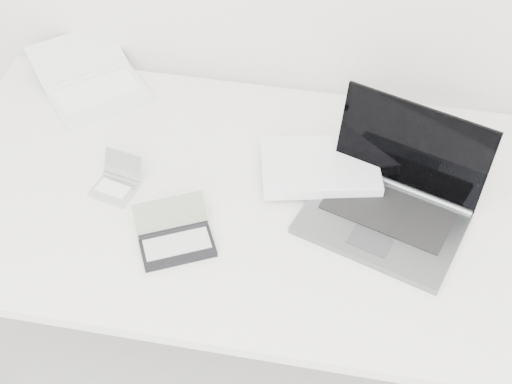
% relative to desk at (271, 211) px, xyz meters
% --- Properties ---
extents(desk, '(1.60, 0.80, 0.73)m').
position_rel_desk_xyz_m(desk, '(0.00, 0.00, 0.00)').
color(desk, white).
rests_on(desk, ground).
extents(laptop_large, '(0.53, 0.42, 0.23)m').
position_rel_desk_xyz_m(laptop_large, '(0.20, 0.04, 0.08)').
color(laptop_large, slate).
rests_on(laptop_large, desk).
extents(netbook_open_white, '(0.38, 0.39, 0.07)m').
position_rel_desk_xyz_m(netbook_open_white, '(-0.54, 0.30, 0.06)').
color(netbook_open_white, white).
rests_on(netbook_open_white, desk).
extents(pda_silver, '(0.12, 0.12, 0.08)m').
position_rel_desk_xyz_m(pda_silver, '(-0.36, -0.03, 0.06)').
color(pda_silver, silver).
rests_on(pda_silver, desk).
extents(palmtop_charcoal, '(0.20, 0.19, 0.08)m').
position_rel_desk_xyz_m(palmtop_charcoal, '(-0.18, -0.17, 0.06)').
color(palmtop_charcoal, black).
rests_on(palmtop_charcoal, desk).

